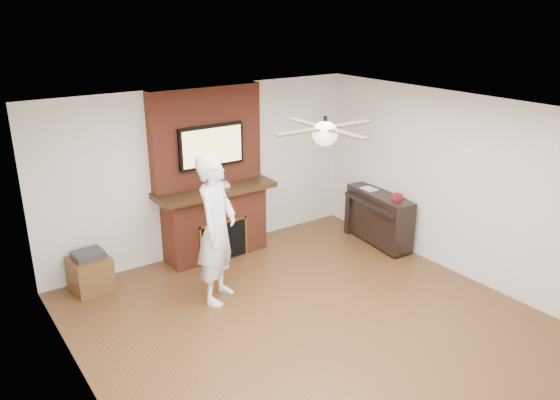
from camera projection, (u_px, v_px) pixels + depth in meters
room_shell at (322, 230)px, 5.92m from camera, size 5.36×5.86×2.86m
fireplace at (212, 191)px, 7.98m from camera, size 1.78×0.64×2.50m
tv at (212, 146)px, 7.71m from camera, size 1.00×0.08×0.60m
ceiling_fan at (325, 133)px, 5.56m from camera, size 1.21×1.21×0.31m
person at (217, 229)px, 6.71m from camera, size 0.84×0.82×1.92m
side_table at (90, 272)px, 7.17m from camera, size 0.52×0.52×0.55m
piano at (379, 217)px, 8.52m from camera, size 0.62×1.30×0.92m
cable_box at (217, 185)px, 7.88m from camera, size 0.38×0.28×0.05m
candle_orange at (208, 258)px, 8.02m from camera, size 0.08×0.08×0.10m
candle_green at (222, 256)px, 8.10m from camera, size 0.07×0.07×0.09m
candle_blue at (234, 252)px, 8.25m from camera, size 0.06×0.06×0.09m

